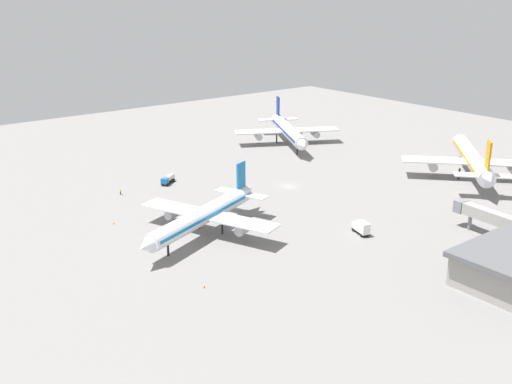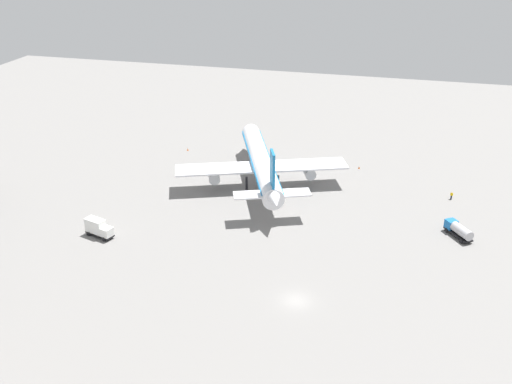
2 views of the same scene
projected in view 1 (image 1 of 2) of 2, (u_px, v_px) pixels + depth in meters
ground at (288, 186)px, 179.76m from camera, size 288.00×288.00×0.00m
airplane_at_gate at (288, 130)px, 227.14m from camera, size 38.85×46.57×15.45m
airplane_taxiing at (472, 159)px, 186.71m from camera, size 43.89×41.83×16.62m
airplane_distant at (204, 215)px, 142.21m from camera, size 44.40×36.64×14.11m
fuel_truck at (168, 179)px, 181.90m from camera, size 6.26×5.15×2.50m
catering_truck at (361, 227)px, 143.79m from camera, size 3.51×5.91×3.30m
ground_crew_worker at (120, 192)px, 172.06m from camera, size 0.50×0.54×1.67m
jet_bridge at (483, 214)px, 142.73m from camera, size 4.31×16.65×6.74m
safety_cone_near_gate at (114, 223)px, 150.27m from camera, size 0.44×0.44×0.60m
safety_cone_mid_apron at (204, 287)px, 117.81m from camera, size 0.44×0.44×0.60m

